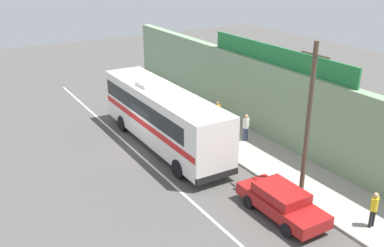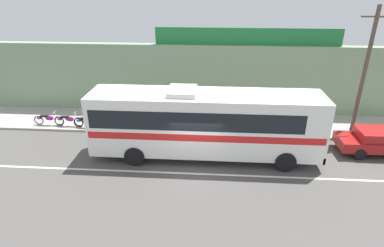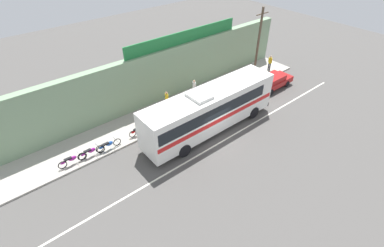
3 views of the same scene
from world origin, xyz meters
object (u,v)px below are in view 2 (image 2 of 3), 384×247
object	(u,v)px
utility_pole	(364,73)
motorcycle_orange	(68,120)
pedestrian_far_left	(193,106)
motorcycle_purple	(48,119)
parked_car	(380,141)
intercity_bus	(204,121)
motorcycle_blue	(129,122)
motorcycle_red	(88,121)
pedestrian_by_curb	(241,106)

from	to	relation	value
utility_pole	motorcycle_orange	size ratio (longest dim) A/B	3.90
motorcycle_orange	pedestrian_far_left	distance (m)	8.08
utility_pole	motorcycle_purple	bearing A→B (deg)	179.78
parked_car	motorcycle_orange	world-z (taller)	parked_car
motorcycle_purple	pedestrian_far_left	world-z (taller)	pedestrian_far_left
intercity_bus	motorcycle_purple	distance (m)	10.66
motorcycle_blue	motorcycle_red	size ratio (longest dim) A/B	0.96
parked_car	motorcycle_purple	bearing A→B (deg)	174.19
motorcycle_red	pedestrian_far_left	bearing A→B (deg)	15.32
utility_pole	motorcycle_red	size ratio (longest dim) A/B	3.87
utility_pole	motorcycle_blue	xyz separation A→B (m)	(-13.60, -0.03, -3.43)
pedestrian_far_left	pedestrian_by_curb	world-z (taller)	pedestrian_by_curb
pedestrian_far_left	parked_car	bearing A→B (deg)	-19.09
intercity_bus	parked_car	size ratio (longest dim) A/B	2.67
motorcycle_orange	motorcycle_purple	xyz separation A→B (m)	(-1.37, 0.06, 0.00)
parked_car	pedestrian_by_curb	size ratio (longest dim) A/B	2.58
motorcycle_orange	parked_car	bearing A→B (deg)	-6.06
motorcycle_purple	pedestrian_by_curb	world-z (taller)	pedestrian_by_curb
pedestrian_far_left	pedestrian_by_curb	bearing A→B (deg)	-0.27
utility_pole	motorcycle_purple	distance (m)	19.25
motorcycle_red	motorcycle_blue	bearing A→B (deg)	2.15
pedestrian_far_left	intercity_bus	bearing A→B (deg)	-79.45
motorcycle_purple	pedestrian_far_left	size ratio (longest dim) A/B	1.20
intercity_bus	utility_pole	distance (m)	9.50
motorcycle_blue	utility_pole	bearing A→B (deg)	0.11
parked_car	motorcycle_red	distance (m)	17.07
motorcycle_red	pedestrian_far_left	distance (m)	6.83
pedestrian_by_curb	motorcycle_blue	bearing A→B (deg)	-166.54
motorcycle_blue	motorcycle_purple	size ratio (longest dim) A/B	0.94
motorcycle_red	parked_car	bearing A→B (deg)	-6.06
motorcycle_orange	motorcycle_red	distance (m)	1.32
utility_pole	pedestrian_by_curb	xyz separation A→B (m)	(-6.55, 1.66, -2.85)
motorcycle_orange	pedestrian_far_left	bearing A→B (deg)	11.90
motorcycle_red	pedestrian_by_curb	distance (m)	9.89
intercity_bus	utility_pole	world-z (taller)	utility_pole
parked_car	motorcycle_orange	bearing A→B (deg)	173.94
utility_pole	pedestrian_far_left	world-z (taller)	utility_pole
motorcycle_red	motorcycle_purple	world-z (taller)	same
motorcycle_orange	pedestrian_far_left	xyz separation A→B (m)	(7.89, 1.66, 0.52)
motorcycle_blue	motorcycle_red	xyz separation A→B (m)	(-2.66, -0.10, 0.00)
intercity_bus	parked_car	bearing A→B (deg)	6.07
utility_pole	pedestrian_by_curb	size ratio (longest dim) A/B	4.33
motorcycle_purple	pedestrian_by_curb	distance (m)	12.50
motorcycle_purple	utility_pole	bearing A→B (deg)	-0.22
parked_car	pedestrian_far_left	world-z (taller)	pedestrian_far_left
utility_pole	pedestrian_by_curb	world-z (taller)	utility_pole
parked_car	utility_pole	size ratio (longest dim) A/B	0.60
pedestrian_far_left	pedestrian_by_curb	xyz separation A→B (m)	(3.13, -0.01, 0.05)
intercity_bus	pedestrian_by_curb	xyz separation A→B (m)	(2.27, 4.60, -0.92)
motorcycle_red	motorcycle_purple	size ratio (longest dim) A/B	0.98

